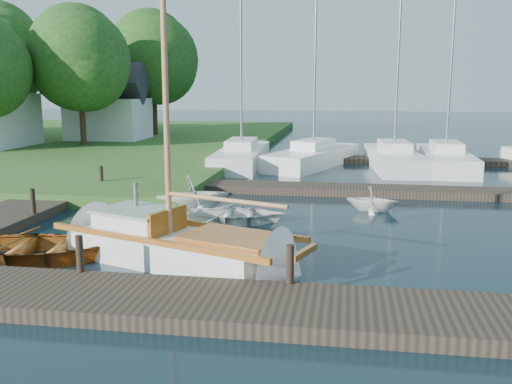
# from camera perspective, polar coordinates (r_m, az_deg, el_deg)

# --- Properties ---
(ground) EXTENTS (160.00, 160.00, 0.00)m
(ground) POSITION_cam_1_polar(r_m,az_deg,el_deg) (16.69, 0.00, -4.05)
(ground) COLOR black
(ground) RESTS_ON ground
(near_dock) EXTENTS (18.00, 2.20, 0.30)m
(near_dock) POSITION_cam_1_polar(r_m,az_deg,el_deg) (11.05, -5.07, -11.11)
(near_dock) COLOR black
(near_dock) RESTS_ON ground
(left_dock) EXTENTS (2.20, 18.00, 0.30)m
(left_dock) POSITION_cam_1_polar(r_m,az_deg,el_deg) (21.22, -20.93, -1.16)
(left_dock) COLOR black
(left_dock) RESTS_ON ground
(far_dock) EXTENTS (14.00, 1.60, 0.30)m
(far_dock) POSITION_cam_1_polar(r_m,az_deg,el_deg) (22.81, 7.59, 0.25)
(far_dock) COLOR black
(far_dock) RESTS_ON ground
(pontoon) EXTENTS (30.00, 1.60, 0.30)m
(pontoon) POSITION_cam_1_polar(r_m,az_deg,el_deg) (33.04, 22.12, 2.77)
(pontoon) COLOR black
(pontoon) RESTS_ON ground
(mooring_post_1) EXTENTS (0.16, 0.16, 0.80)m
(mooring_post_1) POSITION_cam_1_polar(r_m,az_deg,el_deg) (12.77, -17.21, -5.92)
(mooring_post_1) COLOR black
(mooring_post_1) RESTS_ON near_dock
(mooring_post_2) EXTENTS (0.16, 0.16, 0.80)m
(mooring_post_2) POSITION_cam_1_polar(r_m,az_deg,el_deg) (11.54, 3.42, -7.22)
(mooring_post_2) COLOR black
(mooring_post_2) RESTS_ON near_dock
(mooring_post_4) EXTENTS (0.16, 0.16, 0.80)m
(mooring_post_4) POSITION_cam_1_polar(r_m,az_deg,el_deg) (18.92, -21.42, -0.86)
(mooring_post_4) COLOR black
(mooring_post_4) RESTS_ON left_dock
(mooring_post_5) EXTENTS (0.16, 0.16, 0.80)m
(mooring_post_5) POSITION_cam_1_polar(r_m,az_deg,el_deg) (23.29, -15.22, 1.55)
(mooring_post_5) COLOR black
(mooring_post_5) RESTS_ON left_dock
(sailboat) EXTENTS (7.38, 4.33, 9.83)m
(sailboat) POSITION_cam_1_polar(r_m,az_deg,el_deg) (13.92, -7.40, -5.68)
(sailboat) COLOR white
(sailboat) RESTS_ON ground
(dinghy) EXTENTS (4.58, 3.56, 0.87)m
(dinghy) POSITION_cam_1_polar(r_m,az_deg,el_deg) (15.02, -21.65, -4.78)
(dinghy) COLOR #89480F
(dinghy) RESTS_ON ground
(tender_a) EXTENTS (3.39, 2.57, 0.66)m
(tender_a) POSITION_cam_1_polar(r_m,az_deg,el_deg) (17.85, -2.26, -1.99)
(tender_a) COLOR white
(tender_a) RESTS_ON ground
(tender_b) EXTENTS (3.22, 3.07, 1.33)m
(tender_b) POSITION_cam_1_polar(r_m,az_deg,el_deg) (19.52, -6.27, 0.05)
(tender_b) COLOR white
(tender_b) RESTS_ON ground
(tender_d) EXTENTS (2.10, 1.91, 0.95)m
(tender_d) POSITION_cam_1_polar(r_m,az_deg,el_deg) (19.82, 11.63, -0.50)
(tender_d) COLOR white
(tender_d) RESTS_ON ground
(marina_boat_0) EXTENTS (2.61, 8.73, 11.29)m
(marina_boat_0) POSITION_cam_1_polar(r_m,az_deg,el_deg) (30.44, -1.46, 3.74)
(marina_boat_0) COLOR white
(marina_boat_0) RESTS_ON ground
(marina_boat_1) EXTENTS (4.84, 8.10, 10.06)m
(marina_boat_1) POSITION_cam_1_polar(r_m,az_deg,el_deg) (30.35, 5.76, 3.66)
(marina_boat_1) COLOR white
(marina_boat_1) RESTS_ON ground
(marina_boat_2) EXTENTS (2.85, 7.96, 10.51)m
(marina_boat_2) POSITION_cam_1_polar(r_m,az_deg,el_deg) (30.26, 13.62, 3.40)
(marina_boat_2) COLOR white
(marina_boat_2) RESTS_ON ground
(marina_boat_3) EXTENTS (2.40, 8.00, 13.11)m
(marina_boat_3) POSITION_cam_1_polar(r_m,az_deg,el_deg) (30.71, 18.42, 3.30)
(marina_boat_3) COLOR white
(marina_boat_3) RESTS_ON ground
(house_c) EXTENTS (5.25, 4.00, 5.28)m
(house_c) POSITION_cam_1_polar(r_m,az_deg,el_deg) (41.43, -14.55, 8.04)
(house_c) COLOR white
(house_c) RESTS_ON shore
(tree_3) EXTENTS (6.41, 6.38, 8.74)m
(tree_3) POSITION_cam_1_polar(r_m,az_deg,el_deg) (37.84, -17.23, 12.59)
(tree_3) COLOR #332114
(tree_3) RESTS_ON shore
(tree_7) EXTENTS (6.83, 6.83, 9.38)m
(tree_7) POSITION_cam_1_polar(r_m,az_deg,el_deg) (44.48, -10.22, 13.04)
(tree_7) COLOR #332114
(tree_7) RESTS_ON shore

